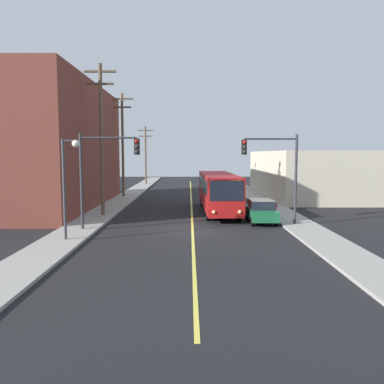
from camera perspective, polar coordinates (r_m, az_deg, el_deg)
ground_plane at (r=25.06m, az=0.07°, el=-5.60°), size 120.00×120.00×0.00m
sidewalk_left at (r=35.62m, az=-11.81°, el=-2.28°), size 2.50×90.00×0.15m
sidewalk_right at (r=35.70m, az=11.67°, el=-2.26°), size 2.50×90.00×0.15m
lane_stripe_center at (r=39.89m, az=-0.10°, el=-1.44°), size 0.16×60.00×0.01m
building_left_brick at (r=38.37m, az=-20.79°, el=6.25°), size 10.00×21.56×11.13m
building_right_warehouse at (r=47.89m, az=17.49°, el=2.58°), size 12.00×20.54×5.18m
city_bus at (r=32.70m, az=3.82°, el=0.21°), size 2.87×12.21×3.20m
parked_car_green at (r=28.29m, az=10.01°, el=-2.67°), size 1.89×4.44×1.62m
utility_pole_near at (r=30.88m, az=-13.04°, el=8.29°), size 2.40×0.28×11.45m
utility_pole_mid at (r=44.39m, az=-10.06°, el=7.38°), size 2.40×0.28×11.33m
utility_pole_far at (r=62.92m, az=-6.78°, el=5.76°), size 2.40×0.28×9.03m
traffic_signal_left_corner at (r=25.00m, az=-12.45°, el=4.18°), size 3.75×0.48×6.00m
traffic_signal_right_corner at (r=26.79m, az=11.73°, el=4.27°), size 3.75×0.48×6.00m
street_lamp_left at (r=22.40m, az=-17.62°, el=2.47°), size 0.98×0.40×5.50m
fire_hydrant at (r=32.86m, az=12.01°, el=-2.03°), size 0.44×0.26×0.84m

